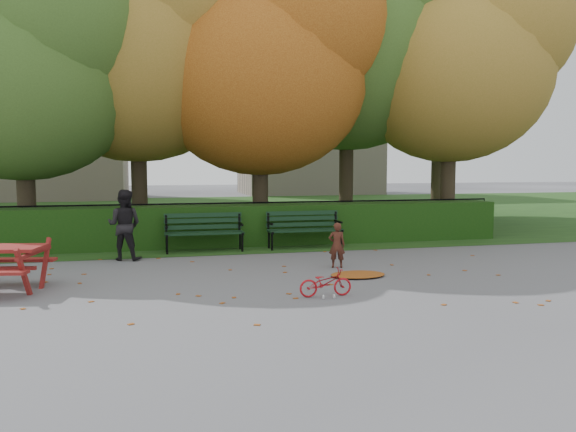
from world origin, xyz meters
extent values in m
plane|color=slate|center=(0.00, 0.00, 0.00)|extent=(90.00, 90.00, 0.00)
plane|color=#1A3913|center=(0.00, 14.00, 0.01)|extent=(90.00, 90.00, 0.00)
cube|color=tan|center=(-9.00, 26.00, 7.50)|extent=(10.00, 7.00, 15.00)
cube|color=tan|center=(8.00, 28.00, 6.00)|extent=(9.00, 6.00, 12.00)
cube|color=black|center=(0.00, 4.50, 0.50)|extent=(13.00, 0.90, 1.00)
cube|color=black|center=(0.00, 5.30, 0.08)|extent=(14.00, 0.04, 0.04)
cube|color=black|center=(0.00, 5.30, 1.00)|extent=(14.00, 0.04, 0.04)
cylinder|color=black|center=(-3.00, 5.30, 0.50)|extent=(0.03, 0.03, 1.00)
cylinder|color=black|center=(0.00, 5.30, 0.50)|extent=(0.03, 0.03, 1.00)
cylinder|color=black|center=(3.00, 5.30, 0.50)|extent=(0.03, 0.03, 1.00)
cylinder|color=black|center=(6.50, 5.30, 0.50)|extent=(0.03, 0.03, 1.00)
cylinder|color=black|center=(-5.50, 5.80, 1.31)|extent=(0.44, 0.44, 2.62)
ellipsoid|color=#3A581F|center=(-5.50, 5.80, 4.12)|extent=(5.60, 5.60, 5.04)
sphere|color=#3A581F|center=(-4.52, 5.10, 5.38)|extent=(4.20, 4.20, 4.20)
cylinder|color=black|center=(-2.80, 7.00, 1.57)|extent=(0.44, 0.44, 3.15)
ellipsoid|color=olive|center=(-2.80, 7.00, 4.95)|extent=(6.40, 6.40, 5.76)
cylinder|color=black|center=(0.50, 6.20, 1.40)|extent=(0.44, 0.44, 2.80)
ellipsoid|color=#87380C|center=(0.50, 6.20, 4.40)|extent=(6.00, 6.00, 5.40)
sphere|color=#87380C|center=(1.55, 5.45, 5.75)|extent=(4.50, 4.50, 4.50)
cylinder|color=black|center=(3.50, 7.50, 1.75)|extent=(0.44, 0.44, 3.50)
ellipsoid|color=#3A581F|center=(3.50, 7.50, 5.50)|extent=(6.80, 6.80, 6.12)
cylinder|color=black|center=(6.20, 6.00, 1.49)|extent=(0.44, 0.44, 2.97)
ellipsoid|color=olive|center=(6.20, 6.00, 4.68)|extent=(5.80, 5.80, 5.22)
sphere|color=olive|center=(7.21, 5.28, 5.98)|extent=(4.35, 4.35, 4.35)
cylinder|color=black|center=(8.00, 10.00, 1.57)|extent=(0.44, 0.44, 3.15)
ellipsoid|color=#3A581F|center=(8.00, 10.00, 4.95)|extent=(6.00, 6.00, 5.40)
sphere|color=#3A581F|center=(9.05, 9.25, 6.30)|extent=(4.50, 4.50, 4.50)
cube|color=black|center=(-1.30, 3.42, 0.44)|extent=(1.80, 0.12, 0.04)
cube|color=black|center=(-1.30, 3.60, 0.44)|extent=(1.80, 0.12, 0.04)
cube|color=black|center=(-1.30, 3.78, 0.44)|extent=(1.80, 0.12, 0.04)
cube|color=black|center=(-1.30, 3.87, 0.55)|extent=(1.80, 0.05, 0.10)
cube|color=black|center=(-1.30, 3.87, 0.70)|extent=(1.80, 0.05, 0.10)
cube|color=black|center=(-1.30, 3.87, 0.83)|extent=(1.80, 0.05, 0.10)
cube|color=black|center=(-2.15, 3.60, 0.42)|extent=(0.05, 0.55, 0.06)
cube|color=black|center=(-2.15, 3.87, 0.65)|extent=(0.05, 0.05, 0.41)
cylinder|color=black|center=(-2.15, 3.42, 0.22)|extent=(0.05, 0.05, 0.44)
cylinder|color=black|center=(-2.15, 3.78, 0.22)|extent=(0.05, 0.05, 0.44)
cube|color=black|center=(-2.15, 3.62, 0.62)|extent=(0.05, 0.45, 0.04)
cube|color=black|center=(-0.45, 3.60, 0.42)|extent=(0.05, 0.55, 0.06)
cube|color=black|center=(-0.45, 3.87, 0.65)|extent=(0.05, 0.05, 0.41)
cylinder|color=black|center=(-0.45, 3.42, 0.22)|extent=(0.05, 0.05, 0.44)
cylinder|color=black|center=(-0.45, 3.78, 0.22)|extent=(0.05, 0.05, 0.44)
cube|color=black|center=(-0.45, 3.62, 0.62)|extent=(0.05, 0.45, 0.04)
cube|color=black|center=(1.10, 3.42, 0.44)|extent=(1.80, 0.12, 0.04)
cube|color=black|center=(1.10, 3.60, 0.44)|extent=(1.80, 0.12, 0.04)
cube|color=black|center=(1.10, 3.78, 0.44)|extent=(1.80, 0.12, 0.04)
cube|color=black|center=(1.10, 3.87, 0.55)|extent=(1.80, 0.05, 0.10)
cube|color=black|center=(1.10, 3.87, 0.70)|extent=(1.80, 0.05, 0.10)
cube|color=black|center=(1.10, 3.87, 0.83)|extent=(1.80, 0.05, 0.10)
cube|color=black|center=(0.25, 3.60, 0.42)|extent=(0.05, 0.55, 0.06)
cube|color=black|center=(0.25, 3.87, 0.65)|extent=(0.05, 0.05, 0.41)
cylinder|color=black|center=(0.25, 3.42, 0.22)|extent=(0.05, 0.05, 0.44)
cylinder|color=black|center=(0.25, 3.78, 0.22)|extent=(0.05, 0.05, 0.44)
cube|color=black|center=(0.25, 3.62, 0.62)|extent=(0.05, 0.45, 0.04)
cube|color=black|center=(1.95, 3.60, 0.42)|extent=(0.05, 0.55, 0.06)
cube|color=black|center=(1.95, 3.87, 0.65)|extent=(0.05, 0.05, 0.41)
cylinder|color=black|center=(1.95, 3.42, 0.22)|extent=(0.05, 0.05, 0.44)
cylinder|color=black|center=(1.95, 3.78, 0.22)|extent=(0.05, 0.05, 0.44)
cube|color=black|center=(1.95, 3.62, 0.62)|extent=(0.05, 0.45, 0.04)
cube|color=#681509|center=(-4.89, 0.88, 0.42)|extent=(1.71, 0.56, 0.05)
cube|color=#681509|center=(-4.36, -0.23, 0.38)|extent=(0.15, 0.49, 0.83)
cube|color=#681509|center=(-4.20, 0.60, 0.38)|extent=(0.15, 0.49, 0.83)
cube|color=#681509|center=(-4.28, 0.18, 0.62)|extent=(0.30, 1.26, 0.06)
ellipsoid|color=maroon|center=(1.14, 0.12, 0.03)|extent=(1.19, 1.01, 0.07)
imported|color=#452016|center=(1.04, 1.03, 0.44)|extent=(0.37, 0.28, 0.89)
imported|color=black|center=(-3.03, 2.90, 0.74)|extent=(0.87, 0.77, 1.49)
imported|color=#B11017|center=(0.11, -1.22, 0.22)|extent=(0.82, 0.29, 0.43)
camera|label=1|loc=(-2.42, -9.28, 2.03)|focal=35.00mm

